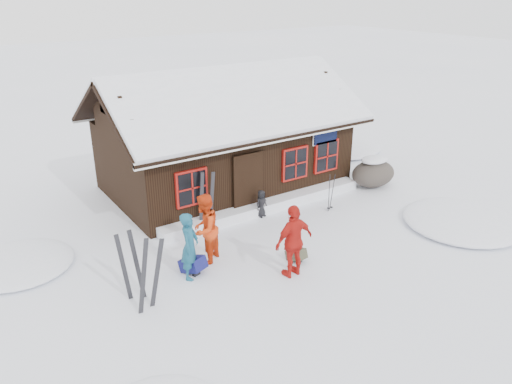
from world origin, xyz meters
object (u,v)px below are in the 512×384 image
skier_teal (190,246)px  ski_poles (331,193)px  skier_orange_left (205,229)px  skier_crouched (261,203)px  ski_pair_left (150,275)px  backpack_olive (296,256)px  backpack_blue (193,267)px  boulder (373,173)px  skier_orange_right (294,241)px

skier_teal → ski_poles: (5.71, 1.11, -0.28)m
skier_orange_left → skier_crouched: size_ratio=2.16×
ski_pair_left → ski_poles: (7.06, 1.81, -0.27)m
ski_pair_left → backpack_olive: 4.16m
backpack_blue → skier_teal: bearing=-151.0°
skier_orange_left → boulder: skier_orange_left is taller
skier_crouched → backpack_blue: size_ratio=1.49×
ski_pair_left → backpack_blue: ski_pair_left is taller
ski_pair_left → backpack_olive: (4.08, -0.18, -0.75)m
skier_teal → backpack_olive: size_ratio=3.65×
skier_orange_left → backpack_olive: skier_orange_left is taller
skier_teal → ski_pair_left: ski_pair_left is taller
boulder → backpack_olive: bearing=-154.5°
skier_teal → ski_poles: skier_teal is taller
backpack_blue → backpack_olive: (2.59, -1.04, -0.03)m
skier_teal → skier_orange_left: bearing=-12.1°
skier_orange_right → backpack_blue: size_ratio=3.23×
boulder → backpack_blue: size_ratio=2.87×
skier_orange_right → boulder: size_ratio=1.12×
ski_poles → backpack_olive: ski_poles is taller
skier_crouched → backpack_blue: (-3.40, -1.82, -0.29)m
boulder → skier_orange_left: bearing=-169.9°
skier_teal → backpack_blue: 0.76m
skier_teal → skier_orange_right: size_ratio=0.91×
backpack_blue → skier_crouched: bearing=7.8°
boulder → backpack_olive: boulder is taller
skier_crouched → ski_poles: size_ratio=0.69×
skier_orange_left → boulder: 7.93m
skier_orange_left → ski_pair_left: skier_orange_left is taller
skier_teal → skier_orange_left: 0.84m
backpack_olive → ski_poles: bearing=26.1°
boulder → skier_orange_right: bearing=-152.6°
ski_pair_left → skier_crouched: bearing=38.0°
skier_orange_left → boulder: (7.79, 1.38, -0.46)m
ski_poles → skier_orange_right: bearing=-144.5°
skier_crouched → ski_poles: ski_poles is taller
skier_orange_left → skier_crouched: bearing=172.4°
skier_crouched → ski_poles: (2.18, -0.87, 0.16)m
skier_teal → skier_orange_right: 2.62m
skier_orange_left → backpack_olive: 2.59m
ski_pair_left → backpack_blue: bearing=39.3°
ski_pair_left → skier_orange_right: bearing=-1.4°
skier_teal → ski_pair_left: bearing=160.4°
skier_teal → skier_orange_right: skier_orange_right is taller
skier_crouched → backpack_blue: skier_crouched is taller
ski_poles → backpack_blue: 5.67m
skier_crouched → backpack_blue: bearing=-165.0°
skier_orange_right → ski_poles: 4.29m
skier_orange_left → backpack_olive: size_ratio=3.98×
skier_orange_right → ski_pair_left: skier_orange_right is taller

